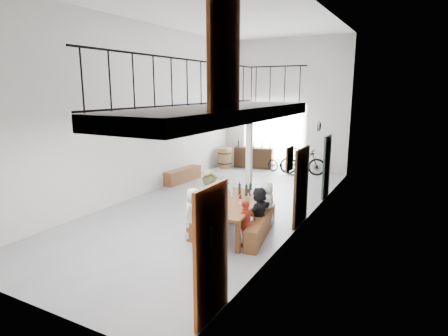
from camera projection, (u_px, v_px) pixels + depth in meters
The scene contains 24 objects.
floor at pixel (215, 206), 11.25m from camera, with size 12.00×12.00×0.00m, color gray.
room_walls at pixel (214, 85), 10.51m from camera, with size 12.00×12.00×12.00m.
gateway_portal at pixel (274, 137), 16.27m from camera, with size 2.80×0.08×2.80m, color white.
right_wall_decor at pixel (282, 170), 8.03m from camera, with size 0.07×8.28×5.07m.
balcony at pixel (225, 115), 7.02m from camera, with size 1.52×5.62×4.00m.
tasting_table at pixel (235, 205), 8.98m from camera, with size 1.32×2.58×0.79m.
bench_inner at pixel (210, 221), 9.34m from camera, with size 0.30×1.89×0.44m, color brown.
bench_wall at pixel (261, 226), 8.87m from camera, with size 0.28×2.18×0.50m, color brown.
tableware at pixel (239, 193), 9.22m from camera, with size 0.67×1.40×0.35m.
side_bench at pixel (183, 175), 14.06m from camera, with size 0.40×1.82×0.51m, color brown.
oak_barrel at pixel (225, 158), 16.50m from camera, with size 0.61×0.61×0.90m.
serving_counter at pixel (254, 157), 16.58m from camera, with size 1.72×0.48×0.91m, color #3C240F.
counter_bottles at pixel (254, 144), 16.45m from camera, with size 1.46×0.30×0.28m.
guest_left_a at pixel (194, 214), 8.61m from camera, with size 0.60×0.39×1.24m, color silver.
guest_left_b at pixel (208, 207), 9.18m from camera, with size 0.44×0.29×1.19m, color #226373.
guest_left_c at pixel (217, 201), 9.78m from camera, with size 0.56×0.43×1.14m, color silver.
guest_left_d at pixel (222, 198), 10.09m from camera, with size 0.73×0.42×1.12m, color #226373.
guest_right_a at pixel (246, 223), 8.25m from camera, with size 0.62×0.26×1.06m, color #B2311E.
guest_right_b at pixel (259, 212), 8.85m from camera, with size 1.11×0.35×1.19m, color black.
guest_right_c at pixel (267, 204), 9.46m from camera, with size 0.57×0.37×1.16m, color silver.
host_standing at pixel (210, 216), 7.54m from camera, with size 0.68×0.45×1.87m, color brown.
potted_plant at pixel (301, 204), 10.67m from camera, with size 0.38×0.33×0.42m, color #1C4E1F.
bicycle_near at pixel (283, 164), 15.43m from camera, with size 0.54×1.55×0.81m, color black.
bicycle_far at pixel (303, 162), 15.11m from camera, with size 0.52×1.84×1.11m, color black.
Camera 1 is at (5.29, -9.38, 3.45)m, focal length 30.00 mm.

